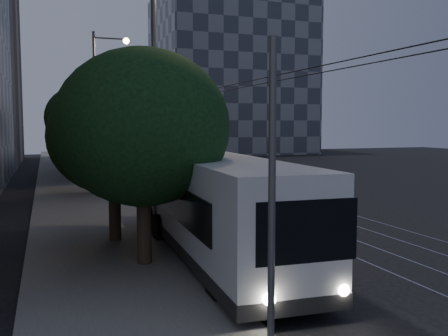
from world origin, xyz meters
name	(u,v)px	position (x,y,z in m)	size (l,w,h in m)	color
ground	(285,230)	(0.00, 0.00, 0.00)	(120.00, 120.00, 0.00)	black
sidewalk	(72,183)	(-7.50, 20.00, 0.07)	(5.00, 90.00, 0.15)	#65635F
tram_rails	(201,179)	(2.50, 20.00, 0.01)	(4.52, 90.00, 0.02)	gray
overhead_wires	(106,137)	(-4.97, 20.00, 3.47)	(2.23, 90.00, 6.00)	black
building_distant_right	(230,75)	(18.00, 55.00, 12.00)	(22.00, 18.00, 24.00)	#3A3E4A
trolleybus	(212,203)	(-4.10, -2.80, 1.78)	(3.18, 13.00, 5.63)	silver
pickup_silver	(160,187)	(-3.13, 9.83, 0.78)	(2.58, 5.59, 1.55)	#ADAFB5
car_white_a	(125,176)	(-3.86, 18.39, 0.64)	(1.52, 3.78, 1.29)	#B8B8BC
car_white_b	(115,172)	(-4.20, 21.52, 0.66)	(1.84, 4.53, 1.32)	silver
car_white_c	(118,167)	(-3.40, 25.71, 0.65)	(1.39, 3.98, 1.31)	white
car_white_d	(102,163)	(-4.30, 29.50, 0.77)	(1.81, 4.49, 1.53)	silver
tree_0	(143,128)	(-6.50, -3.43, 4.30)	(5.28, 5.28, 6.69)	#30201A
tree_1	(113,136)	(-6.94, 0.00, 3.96)	(4.70, 4.70, 6.09)	#30201A
tree_2	(93,123)	(-6.50, 13.10, 4.48)	(5.54, 5.54, 6.99)	#30201A
tree_3	(81,118)	(-6.68, 21.02, 4.88)	(5.37, 5.37, 7.31)	#30201A
tree_4	(78,122)	(-6.50, 27.97, 4.64)	(5.36, 5.36, 7.07)	#30201A
tree_5	(73,125)	(-6.50, 37.01, 4.33)	(4.81, 4.81, 6.51)	#30201A
streetlamp_near	(165,62)	(-4.88, 0.47, 6.75)	(2.70, 0.44, 11.33)	#555558
streetlamp_far	(101,94)	(-5.37, 19.15, 6.61)	(2.65, 0.44, 11.07)	#555558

